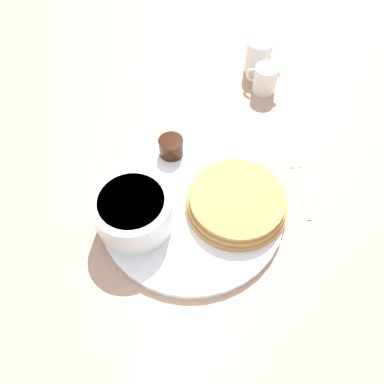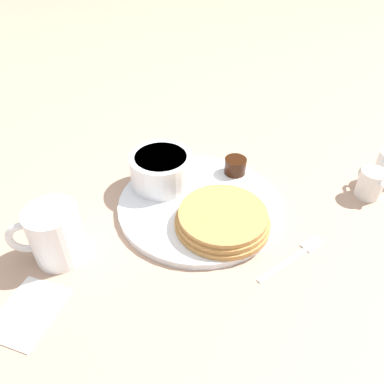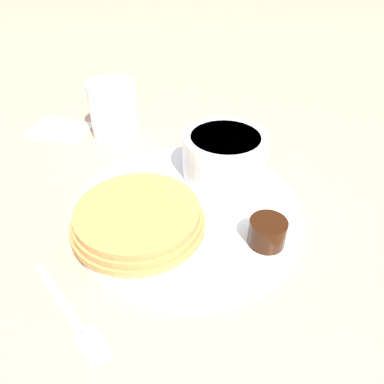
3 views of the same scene
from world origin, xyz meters
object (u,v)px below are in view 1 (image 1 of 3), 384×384
(plate, at_px, (192,208))
(creamer_pitcher_far, at_px, (258,56))
(bowl, at_px, (133,210))
(creamer_pitcher_near, at_px, (265,79))
(fork, at_px, (298,176))
(coffee_mug, at_px, (170,375))

(plate, height_order, creamer_pitcher_far, creamer_pitcher_far)
(bowl, relative_size, creamer_pitcher_near, 2.04)
(fork, bearing_deg, plate, 79.78)
(plate, xyz_separation_m, coffee_mug, (-0.20, 0.14, 0.04))
(bowl, height_order, creamer_pitcher_far, bowl)
(coffee_mug, height_order, creamer_pitcher_near, coffee_mug)
(bowl, relative_size, fork, 0.91)
(plate, height_order, creamer_pitcher_near, creamer_pitcher_near)
(coffee_mug, bearing_deg, creamer_pitcher_far, -45.50)
(coffee_mug, relative_size, creamer_pitcher_far, 1.40)
(plate, height_order, fork, plate)
(plate, bearing_deg, bowl, 77.60)
(plate, xyz_separation_m, fork, (-0.03, -0.18, -0.00))
(plate, height_order, coffee_mug, coffee_mug)
(coffee_mug, bearing_deg, plate, -36.03)
(bowl, bearing_deg, plate, -102.40)
(coffee_mug, bearing_deg, bowl, -14.77)
(bowl, bearing_deg, creamer_pitcher_far, -60.97)
(creamer_pitcher_far, bearing_deg, bowl, 119.03)
(plate, distance_m, bowl, 0.10)
(plate, bearing_deg, creamer_pitcher_far, -51.78)
(coffee_mug, xyz_separation_m, creamer_pitcher_near, (0.36, -0.40, -0.02))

